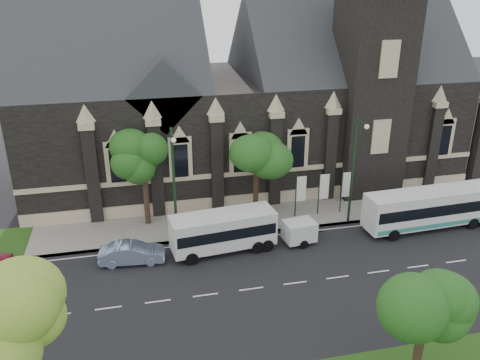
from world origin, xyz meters
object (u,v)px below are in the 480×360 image
object	(u,v)px
banner_flag_right	(345,187)
tour_coach	(431,208)
tree_walk_left	(146,157)
sedan	(132,253)
tree_park_east	(427,303)
tree_park_near	(15,319)
banner_flag_center	(322,189)
box_trailer	(299,231)
street_lamp_mid	(174,180)
street_lamp_near	(354,165)
banner_flag_left	(299,191)
shuttle_bus	(223,230)
tree_walk_right	(258,148)

from	to	relation	value
banner_flag_right	tour_coach	xyz separation A→B (m)	(5.65, -3.96, -0.63)
tree_walk_left	sedan	world-z (taller)	tree_walk_left
tree_park_east	tour_coach	size ratio (longest dim) A/B	0.57
tree_park_near	tree_park_east	distance (m)	18.04
banner_flag_center	box_trailer	distance (m)	5.38
tree_park_east	banner_flag_center	distance (m)	18.58
tree_park_east	tour_coach	world-z (taller)	tree_park_east
street_lamp_mid	tour_coach	xyz separation A→B (m)	(19.94, -2.05, -3.36)
tree_walk_left	box_trailer	size ratio (longest dim) A/B	2.25
banner_flag_center	tour_coach	distance (m)	8.64
street_lamp_near	banner_flag_left	world-z (taller)	street_lamp_near
tree_walk_left	street_lamp_near	world-z (taller)	street_lamp_near
banner_flag_center	shuttle_bus	size ratio (longest dim) A/B	0.51
tree_park_east	banner_flag_right	bearing A→B (deg)	77.35
tree_park_near	street_lamp_mid	bearing A→B (deg)	63.90
tree_park_east	tree_park_near	bearing A→B (deg)	178.23
banner_flag_left	banner_flag_center	bearing A→B (deg)	0.00
banner_flag_center	tour_coach	world-z (taller)	banner_flag_center
street_lamp_near	shuttle_bus	bearing A→B (deg)	-170.15
street_lamp_mid	banner_flag_right	size ratio (longest dim) A/B	2.25
tree_walk_right	tree_park_near	bearing A→B (deg)	-127.56
tree_park_near	sedan	distance (m)	15.51
tree_walk_right	tree_walk_left	size ratio (longest dim) A/B	1.02
street_lamp_mid	banner_flag_left	distance (m)	10.81
tour_coach	sedan	world-z (taller)	tour_coach
banner_flag_right	tree_park_east	bearing A→B (deg)	-102.65
street_lamp_near	box_trailer	xyz separation A→B (m)	(-5.04, -2.10, -4.11)
tree_park_near	tree_park_east	size ratio (longest dim) A/B	1.36
street_lamp_near	tour_coach	world-z (taller)	street_lamp_near
tree_park_east	banner_flag_left	xyz separation A→B (m)	(0.11, 18.32, -2.24)
tree_walk_left	banner_flag_right	distance (m)	16.52
tree_walk_left	box_trailer	distance (m)	13.07
street_lamp_mid	tree_walk_left	bearing A→B (deg)	116.47
tree_park_east	sedan	xyz separation A→B (m)	(-13.57, 14.31, -3.87)
tree_park_near	tree_walk_right	size ratio (longest dim) A/B	1.10
banner_flag_left	box_trailer	world-z (taller)	banner_flag_left
tree_walk_left	tour_coach	world-z (taller)	tree_walk_left
tree_park_near	sedan	bearing A→B (deg)	72.34
street_lamp_mid	banner_flag_center	size ratio (longest dim) A/B	2.25
street_lamp_near	banner_flag_right	world-z (taller)	street_lamp_near
banner_flag_center	banner_flag_right	size ratio (longest dim) A/B	1.00
shuttle_bus	box_trailer	world-z (taller)	shuttle_bus
tree_walk_left	tour_coach	xyz separation A→B (m)	(21.74, -5.66, -3.98)
banner_flag_center	box_trailer	world-z (taller)	banner_flag_center
tree_park_near	box_trailer	bearing A→B (deg)	39.44
tree_park_near	banner_flag_left	world-z (taller)	tree_park_near
street_lamp_mid	shuttle_bus	world-z (taller)	street_lamp_mid
street_lamp_near	banner_flag_right	size ratio (longest dim) A/B	2.25
banner_flag_center	sedan	bearing A→B (deg)	-165.64
tree_park_near	sedan	xyz separation A→B (m)	(4.38, 13.76, -5.67)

